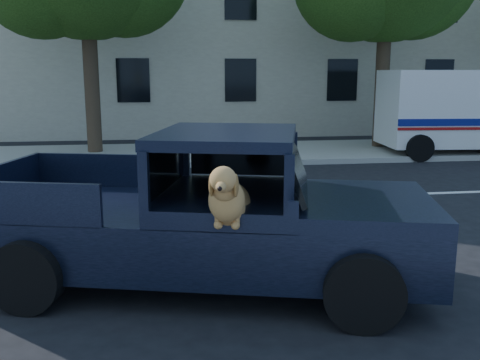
% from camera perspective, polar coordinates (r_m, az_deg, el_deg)
% --- Properties ---
extents(ground, '(120.00, 120.00, 0.00)m').
position_cam_1_polar(ground, '(7.58, 7.01, -8.04)').
color(ground, black).
rests_on(ground, ground).
extents(far_sidewalk, '(60.00, 4.00, 0.15)m').
position_cam_1_polar(far_sidewalk, '(16.38, -1.30, 2.90)').
color(far_sidewalk, gray).
rests_on(far_sidewalk, ground).
extents(lane_stripes, '(21.60, 0.14, 0.01)m').
position_cam_1_polar(lane_stripes, '(11.28, 12.39, -1.66)').
color(lane_stripes, silver).
rests_on(lane_stripes, ground).
extents(building_main, '(26.00, 6.00, 9.00)m').
position_cam_1_polar(building_main, '(23.98, 3.94, 16.20)').
color(building_main, beige).
rests_on(building_main, ground).
extents(pickup_truck, '(5.53, 3.31, 1.86)m').
position_cam_1_polar(pickup_truck, '(6.41, -4.39, -5.72)').
color(pickup_truck, black).
rests_on(pickup_truck, ground).
extents(mail_truck, '(4.83, 2.69, 2.56)m').
position_cam_1_polar(mail_truck, '(17.53, 22.17, 6.07)').
color(mail_truck, silver).
rests_on(mail_truck, ground).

